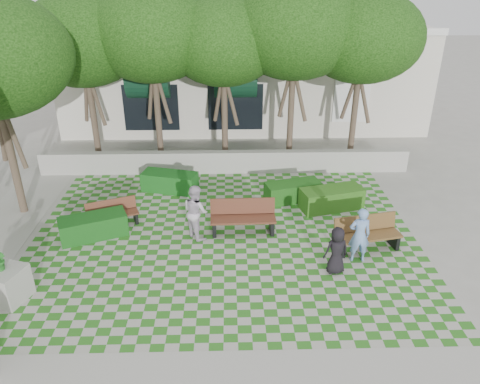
{
  "coord_description": "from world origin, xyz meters",
  "views": [
    {
      "loc": [
        0.18,
        -11.5,
        7.85
      ],
      "look_at": [
        0.5,
        1.5,
        1.4
      ],
      "focal_mm": 35.0,
      "sensor_mm": 36.0,
      "label": 1
    }
  ],
  "objects_px": {
    "hedge_east": "(331,199)",
    "hedge_midleft": "(170,182)",
    "hedge_west": "(93,226)",
    "person_dark": "(336,251)",
    "bench_mid": "(243,217)",
    "hedge_midright": "(293,191)",
    "bench_west": "(112,214)",
    "person_blue": "(359,235)",
    "person_white": "(196,211)",
    "planter_back": "(6,283)",
    "bench_east": "(367,234)"
  },
  "relations": [
    {
      "from": "hedge_midright",
      "to": "person_blue",
      "type": "relative_size",
      "value": 1.16
    },
    {
      "from": "hedge_west",
      "to": "person_dark",
      "type": "height_order",
      "value": "person_dark"
    },
    {
      "from": "person_white",
      "to": "bench_west",
      "type": "bearing_deg",
      "value": 37.15
    },
    {
      "from": "hedge_midleft",
      "to": "person_white",
      "type": "distance_m",
      "value": 3.57
    },
    {
      "from": "bench_east",
      "to": "hedge_midleft",
      "type": "bearing_deg",
      "value": 135.09
    },
    {
      "from": "bench_mid",
      "to": "person_blue",
      "type": "relative_size",
      "value": 1.22
    },
    {
      "from": "hedge_west",
      "to": "bench_east",
      "type": "bearing_deg",
      "value": -6.16
    },
    {
      "from": "hedge_west",
      "to": "person_blue",
      "type": "distance_m",
      "value": 8.13
    },
    {
      "from": "bench_west",
      "to": "hedge_midleft",
      "type": "relative_size",
      "value": 0.84
    },
    {
      "from": "bench_east",
      "to": "planter_back",
      "type": "xyz_separation_m",
      "value": [
        -9.81,
        -2.13,
        0.0
      ]
    },
    {
      "from": "hedge_west",
      "to": "person_blue",
      "type": "bearing_deg",
      "value": -10.72
    },
    {
      "from": "person_white",
      "to": "person_dark",
      "type": "bearing_deg",
      "value": -154.53
    },
    {
      "from": "hedge_midleft",
      "to": "hedge_west",
      "type": "relative_size",
      "value": 1.0
    },
    {
      "from": "hedge_midleft",
      "to": "person_blue",
      "type": "xyz_separation_m",
      "value": [
        5.94,
        -4.77,
        0.49
      ]
    },
    {
      "from": "hedge_east",
      "to": "hedge_midright",
      "type": "distance_m",
      "value": 1.44
    },
    {
      "from": "planter_back",
      "to": "hedge_midright",
      "type": "bearing_deg",
      "value": 33.92
    },
    {
      "from": "bench_east",
      "to": "hedge_midright",
      "type": "height_order",
      "value": "bench_east"
    },
    {
      "from": "planter_back",
      "to": "person_dark",
      "type": "distance_m",
      "value": 8.69
    },
    {
      "from": "planter_back",
      "to": "person_blue",
      "type": "xyz_separation_m",
      "value": [
        9.39,
        1.52,
        0.35
      ]
    },
    {
      "from": "hedge_midleft",
      "to": "bench_mid",
      "type": "bearing_deg",
      "value": -49.17
    },
    {
      "from": "hedge_west",
      "to": "person_white",
      "type": "distance_m",
      "value": 3.28
    },
    {
      "from": "planter_back",
      "to": "hedge_midleft",
      "type": "bearing_deg",
      "value": 61.28
    },
    {
      "from": "bench_mid",
      "to": "person_white",
      "type": "bearing_deg",
      "value": -172.67
    },
    {
      "from": "person_white",
      "to": "person_blue",
      "type": "bearing_deg",
      "value": -144.82
    },
    {
      "from": "bench_west",
      "to": "person_blue",
      "type": "bearing_deg",
      "value": -38.05
    },
    {
      "from": "hedge_midleft",
      "to": "hedge_west",
      "type": "xyz_separation_m",
      "value": [
        -2.04,
        -3.26,
        -0.0
      ]
    },
    {
      "from": "bench_east",
      "to": "hedge_midleft",
      "type": "height_order",
      "value": "bench_east"
    },
    {
      "from": "bench_mid",
      "to": "person_dark",
      "type": "height_order",
      "value": "person_dark"
    },
    {
      "from": "bench_east",
      "to": "hedge_west",
      "type": "xyz_separation_m",
      "value": [
        -8.4,
        0.91,
        -0.14
      ]
    },
    {
      "from": "hedge_midright",
      "to": "hedge_midleft",
      "type": "bearing_deg",
      "value": 168.62
    },
    {
      "from": "hedge_east",
      "to": "person_white",
      "type": "height_order",
      "value": "person_white"
    },
    {
      "from": "person_dark",
      "to": "person_white",
      "type": "distance_m",
      "value": 4.46
    },
    {
      "from": "planter_back",
      "to": "bench_west",
      "type": "bearing_deg",
      "value": 63.41
    },
    {
      "from": "hedge_midleft",
      "to": "hedge_midright",
      "type": "bearing_deg",
      "value": -11.38
    },
    {
      "from": "hedge_midright",
      "to": "bench_mid",
      "type": "bearing_deg",
      "value": -130.74
    },
    {
      "from": "hedge_east",
      "to": "hedge_west",
      "type": "relative_size",
      "value": 1.06
    },
    {
      "from": "hedge_midright",
      "to": "bench_west",
      "type": "bearing_deg",
      "value": -164.92
    },
    {
      "from": "hedge_east",
      "to": "bench_mid",
      "type": "bearing_deg",
      "value": -154.31
    },
    {
      "from": "bench_east",
      "to": "hedge_west",
      "type": "distance_m",
      "value": 8.45
    },
    {
      "from": "person_white",
      "to": "hedge_west",
      "type": "bearing_deg",
      "value": 51.23
    },
    {
      "from": "hedge_midleft",
      "to": "person_dark",
      "type": "relative_size",
      "value": 1.45
    },
    {
      "from": "hedge_midright",
      "to": "hedge_midleft",
      "type": "distance_m",
      "value": 4.64
    },
    {
      "from": "bench_east",
      "to": "hedge_east",
      "type": "xyz_separation_m",
      "value": [
        -0.54,
        2.59,
        -0.12
      ]
    },
    {
      "from": "hedge_east",
      "to": "hedge_midleft",
      "type": "bearing_deg",
      "value": 164.82
    },
    {
      "from": "bench_west",
      "to": "hedge_east",
      "type": "bearing_deg",
      "value": -14.12
    },
    {
      "from": "bench_west",
      "to": "person_white",
      "type": "distance_m",
      "value": 2.92
    },
    {
      "from": "bench_west",
      "to": "hedge_midleft",
      "type": "distance_m",
      "value": 3.02
    },
    {
      "from": "person_blue",
      "to": "hedge_west",
      "type": "bearing_deg",
      "value": -10.94
    },
    {
      "from": "hedge_east",
      "to": "hedge_midright",
      "type": "bearing_deg",
      "value": 152.45
    },
    {
      "from": "person_dark",
      "to": "bench_mid",
      "type": "bearing_deg",
      "value": -54.66
    }
  ]
}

